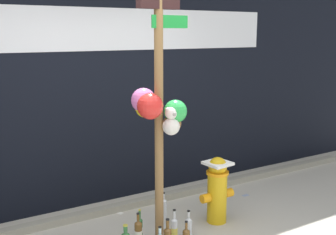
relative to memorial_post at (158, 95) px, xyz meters
The scene contains 11 objects.
building_wall 1.39m from the memorial_post, 96.76° to the left, with size 10.00×0.21×3.63m.
curb_strip 1.71m from the memorial_post, 100.27° to the left, with size 8.00×0.12×0.08m, color gray.
memorial_post is the anchor object (origin of this frame).
fire_hydrant 1.35m from the memorial_post, ahead, with size 0.41×0.29×0.75m.
bottle_0 1.39m from the memorial_post, 29.86° to the right, with size 0.07×0.07×0.33m.
bottle_1 1.37m from the memorial_post, 49.67° to the left, with size 0.07×0.07×0.39m.
bottle_3 1.38m from the memorial_post, behind, with size 0.08×0.08×0.34m.
bottle_6 1.40m from the memorial_post, 135.40° to the left, with size 0.06×0.06×0.31m.
bottle_8 1.42m from the memorial_post, 16.95° to the right, with size 0.07×0.07×0.28m.
litter_1 2.22m from the memorial_post, 16.12° to the left, with size 0.09×0.06×0.01m, color #8C99B2.
litter_3 1.71m from the memorial_post, 94.56° to the left, with size 0.12×0.06×0.01m, color silver.
Camera 1 is at (-1.88, -3.05, 2.09)m, focal length 45.87 mm.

